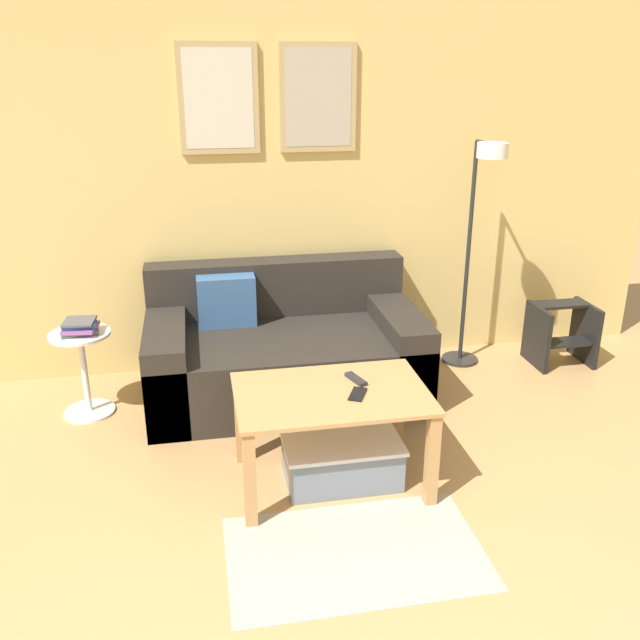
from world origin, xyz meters
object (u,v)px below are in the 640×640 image
object	(u,v)px
cell_phone	(358,394)
coffee_table	(331,410)
storage_bin	(341,459)
book_stack	(80,327)
side_table	(84,365)
couch	(283,352)
floor_lamp	(479,224)
remote_control	(356,379)
step_stool	(561,332)

from	to	relation	value
cell_phone	coffee_table	bearing A→B (deg)	-179.18
storage_bin	book_stack	distance (m)	1.69
coffee_table	side_table	bearing A→B (deg)	143.00
couch	storage_bin	world-z (taller)	couch
floor_lamp	cell_phone	size ratio (longest dim) A/B	10.92
couch	side_table	distance (m)	1.19
side_table	book_stack	world-z (taller)	book_stack
storage_bin	remote_control	size ratio (longest dim) A/B	3.89
floor_lamp	remote_control	xyz separation A→B (m)	(-1.05, -1.05, -0.50)
cell_phone	floor_lamp	bearing A→B (deg)	73.83
step_stool	coffee_table	bearing A→B (deg)	-149.04
coffee_table	storage_bin	size ratio (longest dim) A/B	1.59
storage_bin	side_table	distance (m)	1.67
coffee_table	storage_bin	distance (m)	0.29
step_stool	book_stack	bearing A→B (deg)	-177.05
book_stack	couch	bearing A→B (deg)	4.09
couch	coffee_table	size ratio (longest dim) A/B	1.80
side_table	step_stool	world-z (taller)	side_table
side_table	remote_control	bearing A→B (deg)	-31.47
couch	floor_lamp	xyz separation A→B (m)	(1.29, 0.10, 0.74)
coffee_table	remote_control	xyz separation A→B (m)	(0.14, 0.09, 0.11)
floor_lamp	cell_phone	distance (m)	1.69
remote_control	step_stool	distance (m)	2.01
floor_lamp	side_table	size ratio (longest dim) A/B	2.95
storage_bin	remote_control	xyz separation A→B (m)	(0.09, 0.09, 0.39)
floor_lamp	book_stack	distance (m)	2.52
floor_lamp	step_stool	distance (m)	1.03
couch	storage_bin	bearing A→B (deg)	-81.73
remote_control	cell_phone	xyz separation A→B (m)	(-0.03, -0.15, -0.01)
coffee_table	floor_lamp	size ratio (longest dim) A/B	0.61
couch	step_stool	size ratio (longest dim) A/B	3.94
remote_control	floor_lamp	bearing A→B (deg)	25.50
remote_control	cell_phone	size ratio (longest dim) A/B	1.07
side_table	book_stack	size ratio (longest dim) A/B	2.32
coffee_table	floor_lamp	world-z (taller)	floor_lamp
side_table	cell_phone	xyz separation A→B (m)	(1.40, -1.02, 0.19)
book_stack	remote_control	world-z (taller)	book_stack
book_stack	step_stool	world-z (taller)	book_stack
couch	remote_control	distance (m)	1.00
step_stool	storage_bin	bearing A→B (deg)	-148.34
side_table	step_stool	xyz separation A→B (m)	(3.14, 0.14, -0.08)
floor_lamp	cell_phone	world-z (taller)	floor_lamp
couch	coffee_table	xyz separation A→B (m)	(0.10, -1.04, 0.13)
coffee_table	side_table	xyz separation A→B (m)	(-1.29, 0.97, -0.09)
book_stack	cell_phone	size ratio (longest dim) A/B	1.59
side_table	coffee_table	bearing A→B (deg)	-37.00
side_table	remote_control	distance (m)	1.69
couch	book_stack	bearing A→B (deg)	-175.91
book_stack	step_stool	distance (m)	3.16
remote_control	step_stool	xyz separation A→B (m)	(1.71, 1.02, -0.28)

